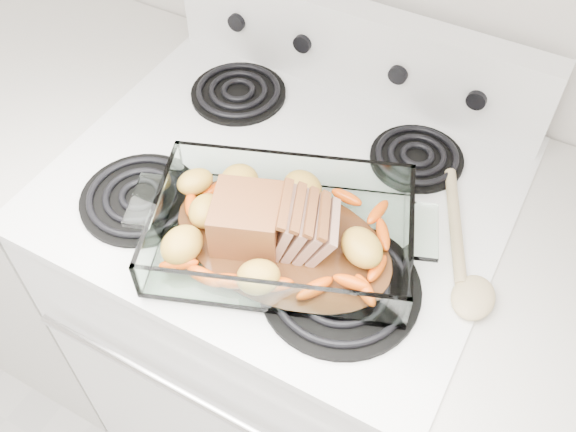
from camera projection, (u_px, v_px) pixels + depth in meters
The scene contains 6 objects.
electric_range at pixel (284, 312), 1.49m from camera, with size 0.78×0.70×1.12m.
counter_left at pixel (65, 212), 1.70m from camera, with size 0.58×0.68×0.93m.
baking_dish at pixel (282, 236), 1.02m from camera, with size 0.40×0.26×0.08m.
pork_roast at pixel (266, 218), 1.01m from camera, with size 0.20×0.11×0.09m.
roast_vegetables at pixel (292, 214), 1.04m from camera, with size 0.39×0.21×0.05m.
wooden_spoon at pixel (465, 264), 1.01m from camera, with size 0.16×0.28×0.02m.
Camera 1 is at (0.38, 0.98, 1.77)m, focal length 40.00 mm.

